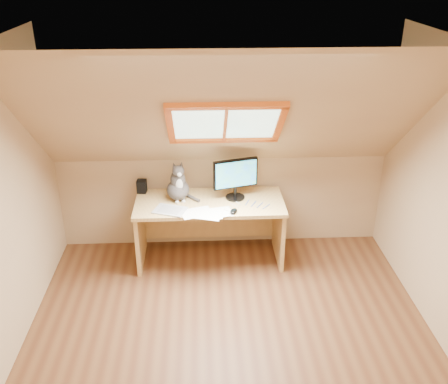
{
  "coord_description": "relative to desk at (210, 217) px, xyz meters",
  "views": [
    {
      "loc": [
        -0.22,
        -3.14,
        2.96
      ],
      "look_at": [
        -0.01,
        1.0,
        0.97
      ],
      "focal_mm": 40.0,
      "sensor_mm": 36.0,
      "label": 1
    }
  ],
  "objects": [
    {
      "name": "monitor",
      "position": [
        0.27,
        -0.01,
        0.46
      ],
      "size": [
        0.46,
        0.2,
        0.43
      ],
      "color": "black",
      "rests_on": "desk"
    },
    {
      "name": "graphics_tablet",
      "position": [
        -0.39,
        -0.25,
        0.22
      ],
      "size": [
        0.36,
        0.31,
        0.01
      ],
      "primitive_type": "cube",
      "rotation": [
        0.0,
        0.0,
        -0.35
      ],
      "color": "#B2B2B7",
      "rests_on": "desk"
    },
    {
      "name": "cables",
      "position": [
        0.38,
        -0.18,
        0.22
      ],
      "size": [
        0.51,
        0.26,
        0.01
      ],
      "color": "silver",
      "rests_on": "desk"
    },
    {
      "name": "room_shell",
      "position": [
        0.14,
        -1.54,
        0.96
      ],
      "size": [
        3.52,
        3.52,
        2.41
      ],
      "color": "tan",
      "rests_on": "ground"
    },
    {
      "name": "ground",
      "position": [
        0.14,
        -1.45,
        -0.47
      ],
      "size": [
        3.5,
        3.5,
        0.0
      ],
      "primitive_type": "plane",
      "color": "brown",
      "rests_on": "ground"
    },
    {
      "name": "desk_speaker",
      "position": [
        -0.7,
        0.18,
        0.28
      ],
      "size": [
        0.1,
        0.1,
        0.14
      ],
      "primitive_type": "cube",
      "rotation": [
        0.0,
        0.0,
        -0.09
      ],
      "color": "black",
      "rests_on": "desk"
    },
    {
      "name": "papers",
      "position": [
        -0.03,
        -0.33,
        0.22
      ],
      "size": [
        0.35,
        0.3,
        0.01
      ],
      "color": "white",
      "rests_on": "desk"
    },
    {
      "name": "mouse",
      "position": [
        0.23,
        -0.32,
        0.23
      ],
      "size": [
        0.1,
        0.13,
        0.04
      ],
      "primitive_type": "ellipsoid",
      "rotation": [
        0.0,
        0.0,
        -0.37
      ],
      "color": "black",
      "rests_on": "desk"
    },
    {
      "name": "cat",
      "position": [
        -0.32,
        0.01,
        0.37
      ],
      "size": [
        0.29,
        0.32,
        0.42
      ],
      "color": "#4B4542",
      "rests_on": "desk"
    },
    {
      "name": "desk",
      "position": [
        0.0,
        0.0,
        0.0
      ],
      "size": [
        1.51,
        0.66,
        0.69
      ],
      "color": "#E3BE6B",
      "rests_on": "ground"
    }
  ]
}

